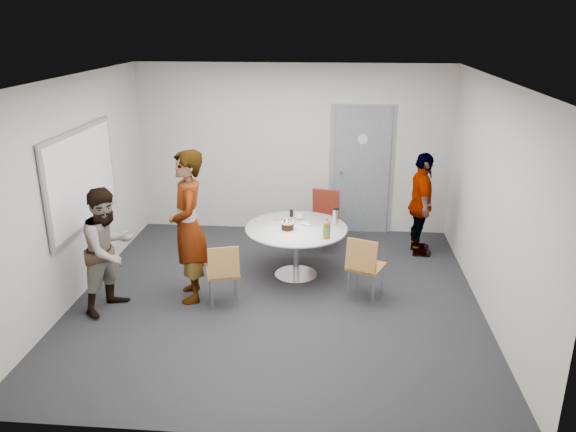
# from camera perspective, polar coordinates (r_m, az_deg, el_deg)

# --- Properties ---
(floor) EXTENTS (5.00, 5.00, 0.00)m
(floor) POSITION_cam_1_polar(r_m,az_deg,el_deg) (7.16, -1.09, -8.30)
(floor) COLOR black
(floor) RESTS_ON ground
(ceiling) EXTENTS (5.00, 5.00, 0.00)m
(ceiling) POSITION_cam_1_polar(r_m,az_deg,el_deg) (6.37, -1.25, 13.73)
(ceiling) COLOR silver
(ceiling) RESTS_ON wall_back
(wall_back) EXTENTS (5.00, 0.00, 5.00)m
(wall_back) POSITION_cam_1_polar(r_m,az_deg,el_deg) (9.05, 0.50, 6.78)
(wall_back) COLOR beige
(wall_back) RESTS_ON floor
(wall_left) EXTENTS (0.00, 5.00, 5.00)m
(wall_left) POSITION_cam_1_polar(r_m,az_deg,el_deg) (7.33, -21.00, 2.42)
(wall_left) COLOR beige
(wall_left) RESTS_ON floor
(wall_right) EXTENTS (0.00, 5.00, 5.00)m
(wall_right) POSITION_cam_1_polar(r_m,az_deg,el_deg) (6.86, 20.10, 1.40)
(wall_right) COLOR beige
(wall_right) RESTS_ON floor
(wall_front) EXTENTS (5.00, 0.00, 5.00)m
(wall_front) POSITION_cam_1_polar(r_m,az_deg,el_deg) (4.34, -4.65, -7.81)
(wall_front) COLOR beige
(wall_front) RESTS_ON floor
(door) EXTENTS (1.02, 0.17, 2.12)m
(door) POSITION_cam_1_polar(r_m,az_deg,el_deg) (9.09, 7.43, 4.58)
(door) COLOR slate
(door) RESTS_ON wall_back
(whiteboard) EXTENTS (0.04, 1.90, 1.25)m
(whiteboard) POSITION_cam_1_polar(r_m,az_deg,el_deg) (7.46, -20.18, 3.61)
(whiteboard) COLOR gray
(whiteboard) RESTS_ON wall_left
(table) EXTENTS (1.36, 1.36, 0.99)m
(table) POSITION_cam_1_polar(r_m,az_deg,el_deg) (7.50, 0.99, -1.86)
(table) COLOR white
(table) RESTS_ON floor
(chair_near_left) EXTENTS (0.48, 0.51, 0.81)m
(chair_near_left) POSITION_cam_1_polar(r_m,az_deg,el_deg) (6.80, -6.59, -5.42)
(chair_near_left) COLOR brown
(chair_near_left) RESTS_ON floor
(chair_near_right) EXTENTS (0.53, 0.56, 0.85)m
(chair_near_right) POSITION_cam_1_polar(r_m,az_deg,el_deg) (6.93, 7.73, -4.75)
(chair_near_right) COLOR brown
(chair_near_right) RESTS_ON floor
(chair_far) EXTENTS (0.50, 0.53, 0.91)m
(chair_far) POSITION_cam_1_polar(r_m,az_deg,el_deg) (8.49, 3.71, 0.27)
(chair_far) COLOR maroon
(chair_far) RESTS_ON floor
(person_main) EXTENTS (0.63, 0.79, 1.89)m
(person_main) POSITION_cam_1_polar(r_m,az_deg,el_deg) (6.91, -10.09, -1.09)
(person_main) COLOR #A5C6EA
(person_main) RESTS_ON floor
(person_left) EXTENTS (0.83, 0.91, 1.52)m
(person_left) POSITION_cam_1_polar(r_m,az_deg,el_deg) (6.94, -17.75, -3.29)
(person_left) COLOR white
(person_left) RESTS_ON floor
(person_right) EXTENTS (0.38, 0.91, 1.54)m
(person_right) POSITION_cam_1_polar(r_m,az_deg,el_deg) (8.41, 13.38, 1.14)
(person_right) COLOR black
(person_right) RESTS_ON floor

